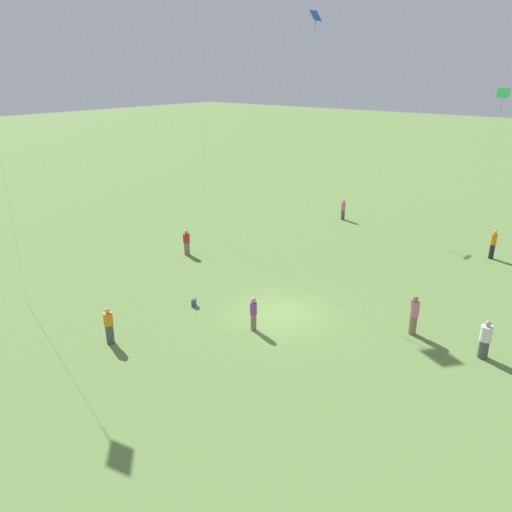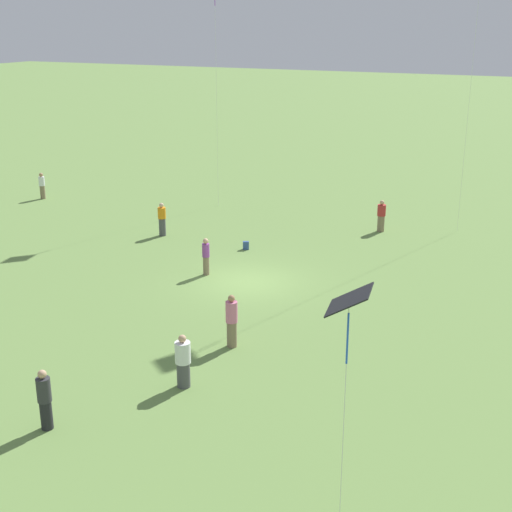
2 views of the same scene
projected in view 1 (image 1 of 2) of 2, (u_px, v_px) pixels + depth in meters
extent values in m
plane|color=#6B8E47|center=(281.00, 314.00, 24.78)|extent=(240.00, 240.00, 0.00)
cylinder|color=#4C4C51|center=(343.00, 215.00, 40.14)|extent=(0.37, 0.37, 0.76)
cylinder|color=pink|center=(343.00, 206.00, 39.89)|extent=(0.43, 0.43, 0.68)
sphere|color=beige|center=(344.00, 201.00, 39.72)|extent=(0.24, 0.24, 0.24)
cylinder|color=#4C4C51|center=(483.00, 349.00, 20.94)|extent=(0.55, 0.55, 0.81)
cylinder|color=white|center=(486.00, 333.00, 20.68)|extent=(0.65, 0.65, 0.67)
sphere|color=tan|center=(488.00, 324.00, 20.52)|extent=(0.24, 0.24, 0.24)
cylinder|color=#847056|center=(187.00, 248.00, 32.55)|extent=(0.52, 0.52, 0.85)
cylinder|color=#B72D2D|center=(186.00, 238.00, 32.30)|extent=(0.62, 0.62, 0.58)
sphere|color=tan|center=(186.00, 232.00, 32.15)|extent=(0.24, 0.24, 0.24)
cylinder|color=#232328|center=(492.00, 252.00, 31.87)|extent=(0.43, 0.43, 0.94)
cylinder|color=orange|center=(494.00, 239.00, 31.58)|extent=(0.51, 0.51, 0.73)
sphere|color=beige|center=(495.00, 232.00, 31.41)|extent=(0.24, 0.24, 0.24)
cylinder|color=#4C4C51|center=(110.00, 334.00, 22.02)|extent=(0.49, 0.49, 0.92)
cylinder|color=orange|center=(108.00, 319.00, 21.76)|extent=(0.58, 0.58, 0.57)
sphere|color=beige|center=(107.00, 310.00, 21.61)|extent=(0.24, 0.24, 0.24)
cylinder|color=#847056|center=(413.00, 325.00, 22.79)|extent=(0.49, 0.49, 0.91)
cylinder|color=pink|center=(415.00, 309.00, 22.50)|extent=(0.57, 0.57, 0.74)
sphere|color=#A87A56|center=(416.00, 299.00, 22.32)|extent=(0.24, 0.24, 0.24)
cylinder|color=#847056|center=(253.00, 322.00, 23.15)|extent=(0.32, 0.32, 0.82)
cylinder|color=purple|center=(253.00, 308.00, 22.90)|extent=(0.37, 0.37, 0.59)
sphere|color=tan|center=(253.00, 300.00, 22.75)|extent=(0.24, 0.24, 0.24)
cube|color=green|center=(503.00, 93.00, 34.85)|extent=(0.64, 0.88, 0.65)
cylinder|color=green|center=(501.00, 105.00, 35.14)|extent=(0.04, 0.04, 1.15)
cylinder|color=silver|center=(492.00, 163.00, 36.58)|extent=(0.01, 0.01, 9.83)
cylinder|color=silver|center=(203.00, 97.00, 32.96)|extent=(0.01, 0.01, 19.31)
cube|color=blue|center=(316.00, 16.00, 38.95)|extent=(1.00, 0.66, 0.79)
cylinder|color=green|center=(315.00, 29.00, 39.27)|extent=(0.04, 0.04, 1.29)
cylinder|color=silver|center=(312.00, 117.00, 41.65)|extent=(0.01, 0.01, 15.31)
cylinder|color=silver|center=(5.00, 180.00, 23.60)|extent=(0.01, 0.01, 12.94)
cube|color=#33518C|center=(194.00, 303.00, 25.54)|extent=(0.34, 0.30, 0.40)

